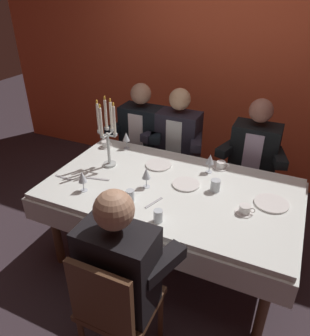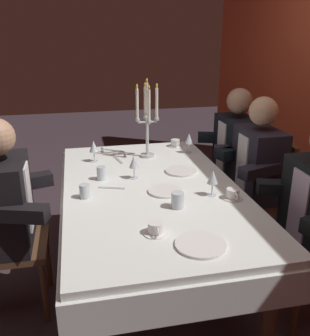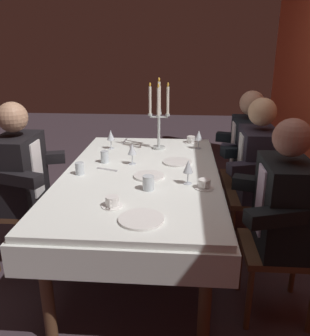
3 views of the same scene
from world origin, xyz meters
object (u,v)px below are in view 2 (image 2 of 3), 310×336
Objects in this scene: candelabra at (147,120)px; dinner_plate_0 at (201,245)px; wine_glass_3 at (134,162)px; seated_diner_0 at (237,148)px; seated_diner_1 at (259,164)px; water_tumbler_0 at (178,200)px; water_tumbler_1 at (85,191)px; wine_glass_2 at (213,178)px; coffee_cup_1 at (155,229)px; seated_diner_2 at (5,203)px; dining_table at (151,204)px; coffee_cup_0 at (233,194)px; water_tumbler_2 at (101,173)px; wine_glass_0 at (94,147)px; coffee_cup_2 at (175,143)px; dinner_plate_2 at (165,191)px; dinner_plate_1 at (181,171)px; wine_glass_1 at (189,139)px.

candelabra is 2.52× the size of dinner_plate_0.
wine_glass_3 is 1.11m from seated_diner_0.
seated_diner_1 is at bearing 67.70° from candelabra.
water_tumbler_1 is (-0.24, -0.51, -0.00)m from water_tumbler_0.
wine_glass_2 is 0.77m from water_tumbler_1.
water_tumbler_0 is 1.07× the size of water_tumbler_1.
candelabra is 0.50m from wine_glass_3.
candelabra is 1.23m from coffee_cup_1.
dining_table is at bearing 93.08° from seated_diner_2.
coffee_cup_0 is 0.11× the size of seated_diner_2.
water_tumbler_2 is at bearing -122.19° from coffee_cup_0.
seated_diner_2 is (0.33, -1.77, 0.00)m from seated_diner_1.
water_tumbler_1 is 0.47m from seated_diner_2.
candelabra is 0.45m from wine_glass_0.
dinner_plate_0 is 1.58m from coffee_cup_2.
wine_glass_0 is (-0.67, -0.39, 0.11)m from dinner_plate_2.
coffee_cup_2 is at bearing 161.31° from coffee_cup_1.
candelabra is at bearing 143.18° from water_tumbler_1.
water_tumbler_2 is at bearing 156.08° from water_tumbler_1.
candelabra is 0.45m from coffee_cup_2.
coffee_cup_2 is at bearing 168.93° from dinner_plate_1.
candelabra is 0.51m from dinner_plate_1.
seated_diner_1 is (-0.38, 0.82, -0.01)m from dinner_plate_2.
seated_diner_1 is at bearing 51.90° from wine_glass_1.
wine_glass_2 is at bearing 58.53° from dining_table.
coffee_cup_2 is at bearing -176.80° from coffee_cup_0.
wine_glass_2 is (0.11, 0.27, 0.11)m from dinner_plate_2.
dining_table is at bearing -8.57° from candelabra.
wine_glass_0 is at bearing -84.31° from seated_diner_0.
coffee_cup_1 is 1.31m from seated_diner_1.
seated_diner_1 is (-0.55, 0.45, -0.03)m from coffee_cup_0.
water_tumbler_0 reaches higher than dining_table.
dinner_plate_2 is 1.30× the size of wine_glass_3.
candelabra is 6.59× the size of water_tumbler_0.
coffee_cup_1 is 0.11× the size of seated_diner_0.
wine_glass_0 is at bearing -103.72° from seated_diner_1.
water_tumbler_1 is 0.66× the size of coffee_cup_2.
seated_diner_1 is (-0.60, 0.80, -0.05)m from water_tumbler_0.
wine_glass_1 is at bearing -179.93° from coffee_cup_0.
dinner_plate_0 is 1.47× the size of wine_glass_3.
wine_glass_2 is (0.78, 0.66, 0.00)m from wine_glass_0.
coffee_cup_1 is 1.00× the size of coffee_cup_2.
dinner_plate_2 is 2.46× the size of water_tumbler_1.
water_tumbler_0 reaches higher than dinner_plate_2.
water_tumbler_0 is 0.56m from water_tumbler_1.
seated_diner_2 is at bearing -99.78° from coffee_cup_0.
dinner_plate_1 is 2.43× the size of water_tumbler_2.
water_tumbler_2 is at bearing -47.11° from coffee_cup_2.
wine_glass_2 reaches higher than coffee_cup_2.
seated_diner_0 is at bearing 142.39° from coffee_cup_1.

